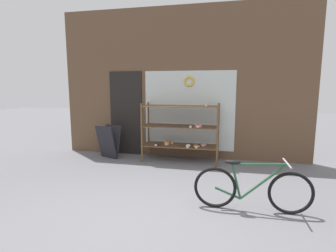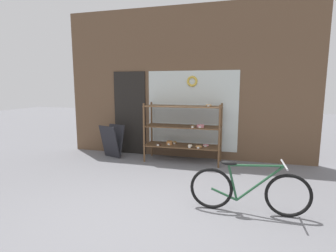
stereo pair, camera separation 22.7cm
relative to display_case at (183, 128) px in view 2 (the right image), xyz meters
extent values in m
plane|color=slate|center=(-0.08, -2.58, -0.78)|extent=(30.00, 30.00, 0.00)
cube|color=brown|center=(-0.08, 0.44, 1.01)|extent=(6.04, 0.08, 3.59)
cube|color=silver|center=(0.12, 0.39, 0.37)|extent=(2.17, 0.02, 1.90)
cube|color=black|center=(-1.49, 0.38, 0.27)|extent=(0.84, 0.03, 2.10)
torus|color=gold|center=(0.12, 0.37, 1.07)|extent=(0.26, 0.06, 0.26)
cylinder|color=brown|center=(-0.87, -0.26, -0.11)|extent=(0.04, 0.04, 1.36)
cylinder|color=brown|center=(0.83, -0.26, -0.11)|extent=(0.04, 0.04, 1.36)
cylinder|color=brown|center=(-0.87, 0.27, -0.11)|extent=(0.04, 0.04, 1.36)
cylinder|color=brown|center=(0.83, 0.27, -0.11)|extent=(0.04, 0.04, 1.36)
cube|color=brown|center=(-0.02, 0.01, -0.41)|extent=(1.74, 0.58, 0.02)
cube|color=brown|center=(-0.02, 0.01, 0.04)|extent=(1.74, 0.58, 0.02)
cube|color=brown|center=(-0.02, 0.01, 0.50)|extent=(1.74, 0.58, 0.02)
ellipsoid|color=brown|center=(0.24, -0.16, 0.08)|extent=(0.08, 0.07, 0.06)
cube|color=white|center=(0.24, -0.21, 0.07)|extent=(0.05, 0.00, 0.04)
ellipsoid|color=beige|center=(0.19, -0.16, -0.37)|extent=(0.10, 0.09, 0.07)
cube|color=white|center=(0.19, -0.22, -0.38)|extent=(0.05, 0.00, 0.04)
torus|color=#B27A42|center=(0.38, -0.13, -0.38)|extent=(0.15, 0.15, 0.05)
cube|color=white|center=(0.38, -0.21, -0.38)|extent=(0.05, 0.00, 0.04)
cylinder|color=pink|center=(0.40, -0.08, 0.08)|extent=(0.17, 0.17, 0.06)
cube|color=white|center=(0.40, -0.17, 0.07)|extent=(0.05, 0.00, 0.04)
torus|color=tan|center=(0.56, 0.05, 0.53)|extent=(0.14, 0.14, 0.04)
cube|color=white|center=(0.56, -0.03, 0.53)|extent=(0.05, 0.00, 0.04)
cylinder|color=#C67F42|center=(-0.34, 0.01, -0.36)|extent=(0.14, 0.14, 0.08)
cube|color=white|center=(-0.34, -0.06, -0.38)|extent=(0.05, 0.00, 0.04)
torus|color=pink|center=(0.51, 0.08, -0.39)|extent=(0.13, 0.13, 0.03)
cube|color=white|center=(0.51, 0.00, -0.38)|extent=(0.05, 0.00, 0.04)
torus|color=#4C2D1E|center=(-0.55, -0.13, -0.39)|extent=(0.14, 0.14, 0.03)
cube|color=white|center=(-0.55, -0.21, -0.38)|extent=(0.05, 0.00, 0.04)
ellipsoid|color=tan|center=(-0.24, 0.13, -0.37)|extent=(0.09, 0.08, 0.06)
cube|color=white|center=(-0.24, 0.08, -0.38)|extent=(0.05, 0.00, 0.04)
torus|color=black|center=(0.88, -2.22, -0.48)|extent=(0.60, 0.06, 0.60)
torus|color=black|center=(1.90, -2.20, -0.48)|extent=(0.60, 0.06, 0.60)
cylinder|color=#235133|center=(1.53, -2.20, -0.35)|extent=(0.61, 0.04, 0.56)
cylinder|color=#235133|center=(1.47, -2.20, -0.10)|extent=(0.71, 0.05, 0.07)
cylinder|color=#235133|center=(1.17, -2.21, -0.37)|extent=(0.16, 0.04, 0.50)
cylinder|color=#235133|center=(1.06, -2.21, -0.55)|extent=(0.37, 0.04, 0.17)
ellipsoid|color=black|center=(1.11, -2.21, -0.09)|extent=(0.22, 0.09, 0.06)
cylinder|color=#B2B2B7|center=(1.82, -2.20, -0.06)|extent=(0.03, 0.46, 0.02)
cube|color=#232328|center=(-1.80, -0.18, -0.38)|extent=(0.55, 0.36, 0.79)
cube|color=#232328|center=(-1.74, -0.01, -0.38)|extent=(0.55, 0.36, 0.79)
camera|label=1|loc=(1.01, -5.86, 0.96)|focal=28.00mm
camera|label=2|loc=(1.23, -5.80, 0.96)|focal=28.00mm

